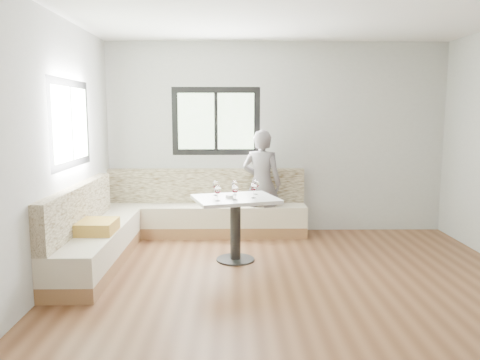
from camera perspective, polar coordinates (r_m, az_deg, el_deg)
name	(u,v)px	position (r m, az deg, el deg)	size (l,w,h in m)	color
room	(292,150)	(4.59, 6.31, 3.62)	(5.01, 5.01, 2.81)	brown
banquette	(162,222)	(6.32, -9.46, -5.10)	(2.90, 2.80, 0.95)	#926037
table	(235,213)	(5.61, -0.57, -4.08)	(1.11, 0.97, 0.78)	black
person	(262,184)	(6.70, 2.67, -0.43)	(0.56, 0.37, 1.54)	#625B5E
olive_ramekin	(230,196)	(5.53, -1.29, -2.01)	(0.09, 0.09, 0.04)	white
wine_glass_a	(218,190)	(5.32, -2.74, -1.25)	(0.08, 0.08, 0.18)	white
wine_glass_b	(235,189)	(5.37, -0.61, -1.15)	(0.08, 0.08, 0.18)	white
wine_glass_c	(254,188)	(5.50, 1.67, -0.93)	(0.08, 0.08, 0.18)	white
wine_glass_d	(235,185)	(5.70, -0.64, -0.61)	(0.08, 0.08, 0.18)	white
wine_glass_e	(256,184)	(5.75, 1.97, -0.53)	(0.08, 0.08, 0.18)	white
wine_glass_f	(216,185)	(5.68, -2.97, -0.64)	(0.08, 0.08, 0.18)	white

